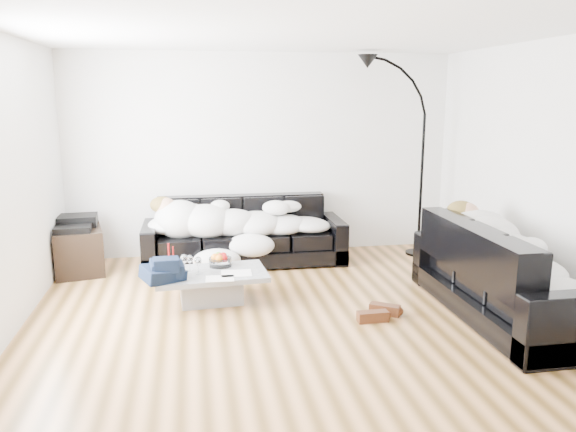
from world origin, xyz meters
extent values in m
plane|color=brown|center=(0.00, 0.00, 0.00)|extent=(5.00, 5.00, 0.00)
cube|color=silver|center=(0.00, 2.25, 1.30)|extent=(5.00, 0.02, 2.60)
cube|color=silver|center=(-2.50, 0.00, 1.30)|extent=(0.02, 4.50, 2.60)
cube|color=silver|center=(2.50, 0.00, 1.30)|extent=(0.02, 4.50, 2.60)
plane|color=white|center=(0.00, 0.00, 2.60)|extent=(5.00, 5.00, 0.00)
cube|color=black|center=(-0.30, 1.76, 0.40)|extent=(2.47, 0.85, 0.81)
cube|color=black|center=(1.96, -0.39, 0.45)|extent=(0.94, 2.20, 0.89)
ellipsoid|color=#0D5E52|center=(1.90, 0.29, 0.72)|extent=(0.42, 0.38, 0.20)
cube|color=#939699|center=(-0.76, 0.44, 0.16)|extent=(1.15, 0.72, 0.32)
cylinder|color=white|center=(-0.66, 0.62, 0.39)|extent=(0.24, 0.24, 0.14)
cylinder|color=white|center=(-0.97, 0.52, 0.40)|extent=(0.09, 0.09, 0.16)
cylinder|color=white|center=(-1.03, 0.47, 0.41)|extent=(0.10, 0.10, 0.18)
cylinder|color=white|center=(-0.89, 0.41, 0.41)|extent=(0.09, 0.09, 0.17)
cylinder|color=maroon|center=(-1.18, 0.65, 0.45)|extent=(0.06, 0.06, 0.26)
cylinder|color=maroon|center=(-1.14, 0.68, 0.43)|extent=(0.05, 0.05, 0.21)
cube|color=silver|center=(-0.52, 0.33, 0.33)|extent=(0.31, 0.24, 0.01)
cube|color=silver|center=(-0.69, 0.20, 0.33)|extent=(0.28, 0.21, 0.01)
cube|color=black|center=(-2.28, 1.74, 0.27)|extent=(0.69, 0.87, 0.54)
cube|color=black|center=(-2.28, 1.74, 0.60)|extent=(0.47, 0.37, 0.13)
camera|label=1|loc=(-0.92, -5.01, 2.07)|focal=35.00mm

